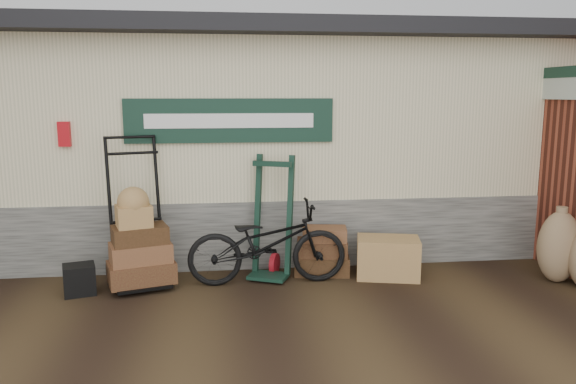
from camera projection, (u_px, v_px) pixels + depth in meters
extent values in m
plane|color=black|center=(261.00, 295.00, 6.44)|extent=(80.00, 80.00, 0.00)
cube|color=#4C4C47|center=(248.00, 209.00, 9.05)|extent=(14.00, 3.54, 0.90)
cube|color=#C3BB8E|center=(247.00, 115.00, 8.79)|extent=(14.00, 3.50, 2.10)
cube|color=black|center=(246.00, 39.00, 8.44)|extent=(14.40, 4.10, 0.20)
cube|color=black|center=(230.00, 121.00, 7.01)|extent=(2.60, 0.06, 0.55)
cube|color=white|center=(230.00, 121.00, 6.98)|extent=(2.10, 0.01, 0.18)
cube|color=#B30C13|center=(65.00, 134.00, 6.80)|extent=(0.14, 0.10, 0.30)
cube|color=olive|center=(388.00, 257.00, 7.05)|extent=(0.86, 0.67, 0.50)
cube|color=black|center=(79.00, 279.00, 6.45)|extent=(0.41, 0.38, 0.35)
imported|color=black|center=(267.00, 239.00, 6.76)|extent=(0.70, 1.93, 1.12)
ellipsoid|color=brown|center=(559.00, 247.00, 6.83)|extent=(0.68, 0.62, 0.88)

